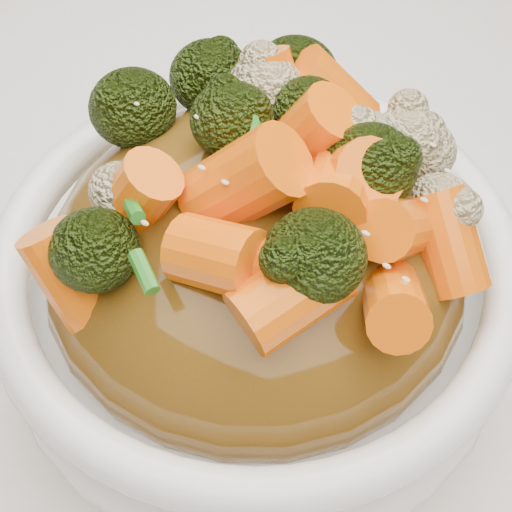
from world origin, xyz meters
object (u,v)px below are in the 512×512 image
Objects in this scene: dining_table at (277,508)px; broccoli at (256,152)px; carrots at (256,150)px; bowl at (256,302)px.

broccoli is (0.02, -0.06, 0.52)m from dining_table.
carrots reaches higher than dining_table.
carrots is at bearing -71.46° from dining_table.
bowl is 0.10m from carrots.
bowl is 1.26× the size of carrots.
dining_table is at bearing 108.54° from broccoli.
dining_table is at bearing 108.54° from bowl.
carrots reaches higher than broccoli.
bowl is 0.10m from broccoli.
broccoli is at bearing 180.00° from bowl.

